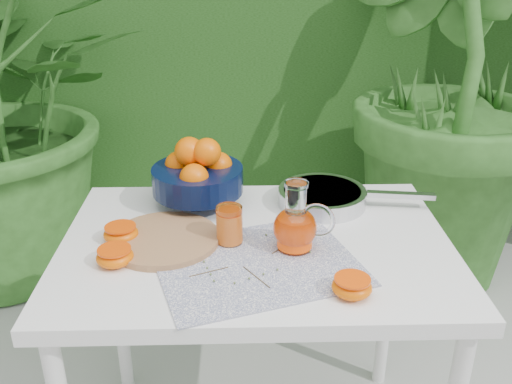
{
  "coord_description": "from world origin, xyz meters",
  "views": [
    {
      "loc": [
        -0.03,
        -1.23,
        1.48
      ],
      "look_at": [
        0.01,
        0.07,
        0.88
      ],
      "focal_mm": 40.0,
      "sensor_mm": 36.0,
      "label": 1
    }
  ],
  "objects_px": {
    "cutting_board": "(164,240)",
    "fruit_bowl": "(198,174)",
    "saute_pan": "(323,196)",
    "white_table": "(256,268)",
    "juice_pitcher": "(296,226)"
  },
  "relations": [
    {
      "from": "fruit_bowl",
      "to": "saute_pan",
      "type": "bearing_deg",
      "value": -2.4
    },
    {
      "from": "cutting_board",
      "to": "juice_pitcher",
      "type": "distance_m",
      "value": 0.34
    },
    {
      "from": "fruit_bowl",
      "to": "white_table",
      "type": "bearing_deg",
      "value": -54.68
    },
    {
      "from": "cutting_board",
      "to": "fruit_bowl",
      "type": "relative_size",
      "value": 1.03
    },
    {
      "from": "white_table",
      "to": "cutting_board",
      "type": "bearing_deg",
      "value": -179.64
    },
    {
      "from": "cutting_board",
      "to": "white_table",
      "type": "bearing_deg",
      "value": 0.36
    },
    {
      "from": "white_table",
      "to": "saute_pan",
      "type": "xyz_separation_m",
      "value": [
        0.2,
        0.21,
        0.11
      ]
    },
    {
      "from": "cutting_board",
      "to": "fruit_bowl",
      "type": "bearing_deg",
      "value": 71.97
    },
    {
      "from": "cutting_board",
      "to": "juice_pitcher",
      "type": "height_order",
      "value": "juice_pitcher"
    },
    {
      "from": "white_table",
      "to": "fruit_bowl",
      "type": "xyz_separation_m",
      "value": [
        -0.16,
        0.23,
        0.18
      ]
    },
    {
      "from": "cutting_board",
      "to": "saute_pan",
      "type": "xyz_separation_m",
      "value": [
        0.44,
        0.21,
        0.02
      ]
    },
    {
      "from": "fruit_bowl",
      "to": "saute_pan",
      "type": "height_order",
      "value": "fruit_bowl"
    },
    {
      "from": "cutting_board",
      "to": "juice_pitcher",
      "type": "bearing_deg",
      "value": -7.24
    },
    {
      "from": "cutting_board",
      "to": "fruit_bowl",
      "type": "height_order",
      "value": "fruit_bowl"
    },
    {
      "from": "fruit_bowl",
      "to": "juice_pitcher",
      "type": "relative_size",
      "value": 1.54
    }
  ]
}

